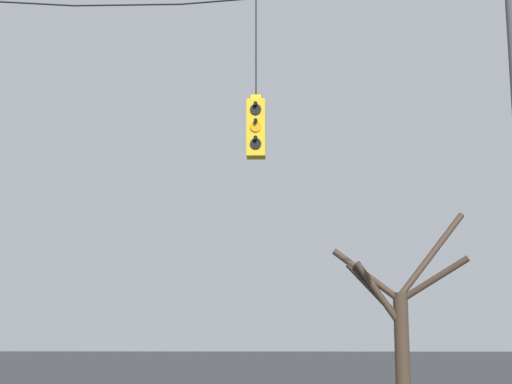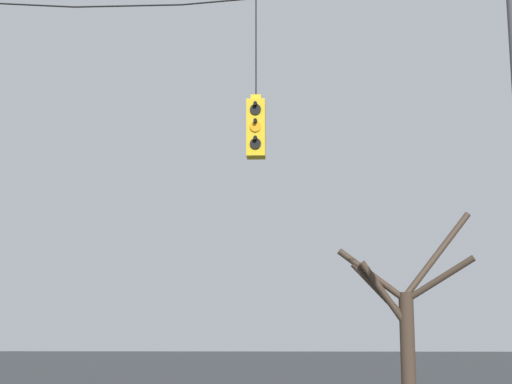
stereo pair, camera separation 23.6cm
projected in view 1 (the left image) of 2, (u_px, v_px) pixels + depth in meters
name	position (u px, v px, depth m)	size (l,w,h in m)	color
traffic_light_over_intersection	(256.00, 127.00, 14.35)	(0.34, 0.46, 3.08)	yellow
bare_tree	(401.00, 319.00, 22.12)	(4.04, 1.60, 5.65)	#423326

